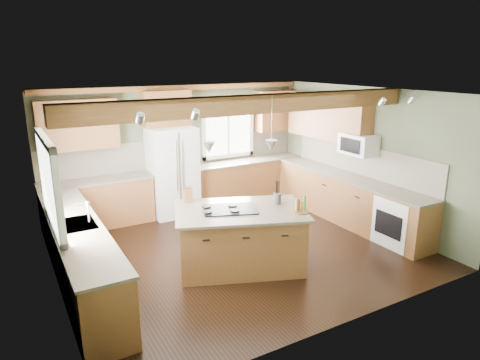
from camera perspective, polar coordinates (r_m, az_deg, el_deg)
floor at (r=7.33m, az=-0.39°, el=-9.11°), size 5.60×5.60×0.00m
ceiling at (r=6.66m, az=-0.43°, el=11.62°), size 5.60×5.60×0.00m
wall_back at (r=9.09m, az=-8.17°, el=4.31°), size 5.60×0.00×5.60m
wall_left at (r=6.08m, az=-24.11°, el=-2.70°), size 0.00×5.00×5.00m
wall_right at (r=8.57m, az=16.18°, el=3.14°), size 0.00×5.00×5.00m
ceiling_beam at (r=6.19m, az=2.14°, el=10.09°), size 5.55×0.26×0.26m
soffit_trim at (r=8.83m, az=-8.24°, el=12.11°), size 5.55×0.20×0.10m
backsplash_back at (r=9.09m, az=-8.11°, el=3.74°), size 5.58×0.03×0.58m
backsplash_right at (r=8.61m, az=15.83°, el=2.61°), size 0.03×3.70×0.58m
base_cab_back_left at (r=8.55m, az=-18.39°, el=-3.06°), size 2.02×0.60×0.88m
counter_back_left at (r=8.42m, az=-18.66°, el=-0.10°), size 2.06×0.64×0.04m
base_cab_back_right at (r=9.66m, az=0.92°, el=-0.08°), size 2.62×0.60×0.88m
counter_back_right at (r=9.55m, az=0.94°, el=2.57°), size 2.66×0.64×0.04m
base_cab_left at (r=6.46m, az=-20.63°, el=-9.46°), size 0.60×3.70×0.88m
counter_left at (r=6.29m, az=-21.04°, el=-5.65°), size 0.64×3.74×0.04m
base_cab_right at (r=8.62m, az=14.11°, el=-2.57°), size 0.60×3.70×0.88m
counter_right at (r=8.49m, az=14.32°, el=0.38°), size 0.64×3.74×0.04m
upper_cab_back_left at (r=8.30m, az=-20.83°, el=6.91°), size 1.40×0.35×0.90m
upper_cab_over_fridge at (r=8.69m, az=-9.81°, el=9.40°), size 0.96×0.35×0.70m
upper_cab_right at (r=8.98m, az=11.59°, el=8.22°), size 0.35×2.20×0.90m
upper_cab_back_corner at (r=9.90m, az=4.68°, el=9.17°), size 0.90×0.35×0.90m
window_left at (r=6.06m, az=-24.24°, el=-0.30°), size 0.04×1.60×1.05m
window_back at (r=9.50m, az=-1.69°, el=6.50°), size 1.10×0.04×1.00m
sink at (r=6.29m, az=-21.04°, el=-5.61°), size 0.50×0.65×0.03m
faucet at (r=6.26m, az=-19.55°, el=-4.13°), size 0.02×0.02×0.28m
dishwasher at (r=5.32m, az=-18.07°, el=-15.01°), size 0.60×0.60×0.84m
oven at (r=7.79m, az=20.63°, el=-5.20°), size 0.60×0.72×0.84m
microwave at (r=8.33m, az=15.49°, el=4.60°), size 0.40×0.70×0.38m
pendant_left at (r=6.10m, az=-4.18°, el=4.37°), size 0.18×0.18×0.16m
pendant_right at (r=6.23m, az=4.18°, el=4.60°), size 0.18×0.18×0.16m
refrigerator at (r=8.73m, az=-8.97°, el=1.10°), size 0.90×0.74×1.80m
island at (r=6.59m, az=0.04°, el=-7.88°), size 2.09×1.69×0.88m
island_top at (r=6.42m, az=0.04°, el=-4.12°), size 2.25×1.85×0.04m
cooktop at (r=6.39m, az=-1.30°, el=-3.93°), size 0.92×0.77×0.02m
knife_block at (r=6.76m, az=-6.88°, el=-2.04°), size 0.16×0.14×0.22m
utensil_crock at (r=6.66m, az=4.99°, el=-2.47°), size 0.17×0.17×0.17m
bottle_tray at (r=6.33m, az=8.14°, el=-3.25°), size 0.34×0.34×0.23m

